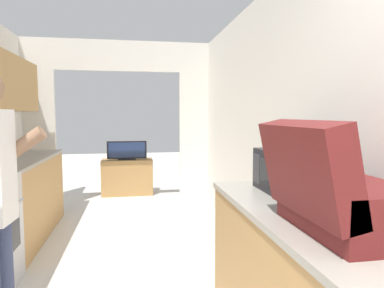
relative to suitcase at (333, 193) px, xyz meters
The scene contains 6 objects.
wall_right 1.12m from the suitcase, 69.00° to the left, with size 0.06×7.15×2.50m.
wall_far_with_doorway 4.18m from the suitcase, 103.95° to the left, with size 3.15×0.06×2.50m.
suitcase is the anchor object (origin of this frame).
microwave 0.69m from the suitcase, 75.88° to the left, with size 0.36×0.52×0.26m.
tv_cabinet 4.93m from the suitcase, 100.78° to the left, with size 0.87×0.42×0.62m.
television 4.84m from the suitcase, 100.88° to the left, with size 0.68×0.16×0.32m.
Camera 1 is at (0.20, -0.53, 1.40)m, focal length 32.00 mm.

